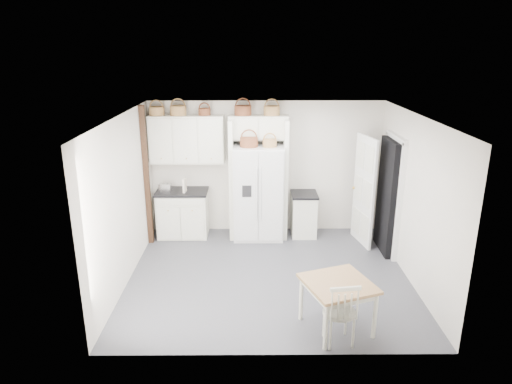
{
  "coord_description": "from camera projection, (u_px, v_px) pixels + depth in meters",
  "views": [
    {
      "loc": [
        -0.25,
        -6.67,
        3.6
      ],
      "look_at": [
        -0.2,
        0.4,
        1.31
      ],
      "focal_mm": 32.0,
      "sensor_mm": 36.0,
      "label": 1
    }
  ],
  "objects": [
    {
      "name": "wall_right",
      "position": [
        414.0,
        200.0,
        7.07
      ],
      "size": [
        0.0,
        4.0,
        4.0
      ],
      "primitive_type": "plane",
      "rotation": [
        1.57,
        0.0,
        -1.57
      ],
      "color": "beige",
      "rests_on": "floor"
    },
    {
      "name": "cookbook_red",
      "position": [
        185.0,
        186.0,
        8.67
      ],
      "size": [
        0.06,
        0.15,
        0.22
      ],
      "primitive_type": "cube",
      "rotation": [
        0.0,
        0.0,
        -0.17
      ],
      "color": "#9F0A09",
      "rests_on": "counter_left"
    },
    {
      "name": "doorway_void",
      "position": [
        388.0,
        197.0,
        8.11
      ],
      "size": [
        0.18,
        0.85,
        2.05
      ],
      "primitive_type": "cube",
      "color": "black",
      "rests_on": "floor"
    },
    {
      "name": "basket_fridge_a",
      "position": [
        249.0,
        142.0,
        8.34
      ],
      "size": [
        0.33,
        0.33,
        0.17
      ],
      "primitive_type": "cylinder",
      "color": "#532815",
      "rests_on": "refrigerator"
    },
    {
      "name": "windsor_chair",
      "position": [
        339.0,
        313.0,
        5.67
      ],
      "size": [
        0.46,
        0.43,
        0.85
      ],
      "primitive_type": "cube",
      "rotation": [
        0.0,
        0.0,
        0.13
      ],
      "color": "#EBE9CF",
      "rests_on": "floor"
    },
    {
      "name": "upper_cabinet",
      "position": [
        187.0,
        139.0,
        8.6
      ],
      "size": [
        1.4,
        0.34,
        0.9
      ],
      "primitive_type": "cube",
      "color": "#EBE9CF",
      "rests_on": "wall_back"
    },
    {
      "name": "basket_upper_a",
      "position": [
        157.0,
        111.0,
        8.44
      ],
      "size": [
        0.28,
        0.28,
        0.16
      ],
      "primitive_type": "cylinder",
      "color": "#9E5E3D",
      "rests_on": "upper_cabinet"
    },
    {
      "name": "wall_back",
      "position": [
        266.0,
        167.0,
        8.96
      ],
      "size": [
        4.5,
        0.0,
        4.5
      ],
      "primitive_type": "plane",
      "rotation": [
        1.57,
        0.0,
        0.0
      ],
      "color": "beige",
      "rests_on": "floor"
    },
    {
      "name": "refrigerator",
      "position": [
        258.0,
        192.0,
        8.75
      ],
      "size": [
        0.94,
        0.75,
        1.81
      ],
      "primitive_type": "cube",
      "color": "silver",
      "rests_on": "floor"
    },
    {
      "name": "counter_left",
      "position": [
        182.0,
        192.0,
        8.79
      ],
      "size": [
        0.99,
        0.64,
        0.04
      ],
      "primitive_type": "cube",
      "color": "black",
      "rests_on": "base_cab_left"
    },
    {
      "name": "ceiling",
      "position": [
        270.0,
        117.0,
        6.66
      ],
      "size": [
        4.5,
        4.5,
        0.0
      ],
      "primitive_type": "plane",
      "color": "white",
      "rests_on": "wall_back"
    },
    {
      "name": "dining_table",
      "position": [
        337.0,
        305.0,
        5.98
      ],
      "size": [
        1.05,
        1.05,
        0.68
      ],
      "primitive_type": "cube",
      "rotation": [
        0.0,
        0.0,
        0.34
      ],
      "color": "olive",
      "rests_on": "floor"
    },
    {
      "name": "fridge_panel_right",
      "position": [
        285.0,
        179.0,
        8.72
      ],
      "size": [
        0.08,
        0.6,
        2.3
      ],
      "primitive_type": "cube",
      "color": "#EBE9CF",
      "rests_on": "floor"
    },
    {
      "name": "toaster",
      "position": [
        165.0,
        188.0,
        8.7
      ],
      "size": [
        0.24,
        0.16,
        0.16
      ],
      "primitive_type": "cube",
      "rotation": [
        0.0,
        0.0,
        -0.13
      ],
      "color": "silver",
      "rests_on": "counter_left"
    },
    {
      "name": "base_cab_left",
      "position": [
        183.0,
        214.0,
        8.93
      ],
      "size": [
        0.95,
        0.6,
        0.88
      ],
      "primitive_type": "cube",
      "color": "#EBE9CF",
      "rests_on": "floor"
    },
    {
      "name": "basket_upper_c",
      "position": [
        204.0,
        112.0,
        8.45
      ],
      "size": [
        0.23,
        0.23,
        0.13
      ],
      "primitive_type": "cylinder",
      "color": "#532815",
      "rests_on": "upper_cabinet"
    },
    {
      "name": "basket_upper_b",
      "position": [
        178.0,
        111.0,
        8.44
      ],
      "size": [
        0.3,
        0.3,
        0.18
      ],
      "primitive_type": "cylinder",
      "color": "#9E5E3D",
      "rests_on": "upper_cabinet"
    },
    {
      "name": "trim_post",
      "position": [
        147.0,
        177.0,
        8.33
      ],
      "size": [
        0.09,
        0.09,
        2.6
      ],
      "primitive_type": "cube",
      "color": "black",
      "rests_on": "floor"
    },
    {
      "name": "cookbook_cream",
      "position": [
        185.0,
        185.0,
        8.66
      ],
      "size": [
        0.06,
        0.18,
        0.26
      ],
      "primitive_type": "cube",
      "rotation": [
        0.0,
        0.0,
        -0.1
      ],
      "color": "#F5E5CF",
      "rests_on": "counter_left"
    },
    {
      "name": "fridge_panel_left",
      "position": [
        232.0,
        179.0,
        8.72
      ],
      "size": [
        0.08,
        0.6,
        2.3
      ],
      "primitive_type": "cube",
      "color": "#EBE9CF",
      "rests_on": "floor"
    },
    {
      "name": "counter_right",
      "position": [
        304.0,
        194.0,
        8.82
      ],
      "size": [
        0.5,
        0.6,
        0.04
      ],
      "primitive_type": "cube",
      "color": "black",
      "rests_on": "base_cab_right"
    },
    {
      "name": "floor",
      "position": [
        269.0,
        276.0,
        7.46
      ],
      "size": [
        4.5,
        4.5,
        0.0
      ],
      "primitive_type": "plane",
      "color": "#484951",
      "rests_on": "ground"
    },
    {
      "name": "bridge_cabinet",
      "position": [
        258.0,
        127.0,
        8.54
      ],
      "size": [
        1.12,
        0.34,
        0.45
      ],
      "primitive_type": "cube",
      "color": "#EBE9CF",
      "rests_on": "wall_back"
    },
    {
      "name": "base_cab_right",
      "position": [
        304.0,
        215.0,
        8.95
      ],
      "size": [
        0.47,
        0.56,
        0.82
      ],
      "primitive_type": "cube",
      "color": "#EBE9CF",
      "rests_on": "floor"
    },
    {
      "name": "basket_bridge_a",
      "position": [
        243.0,
        110.0,
        8.44
      ],
      "size": [
        0.31,
        0.31,
        0.18
      ],
      "primitive_type": "cylinder",
      "color": "#532815",
      "rests_on": "bridge_cabinet"
    },
    {
      "name": "wall_left",
      "position": [
        124.0,
        201.0,
        7.04
      ],
      "size": [
        0.0,
        4.0,
        4.0
      ],
      "primitive_type": "plane",
      "rotation": [
        1.57,
        0.0,
        1.57
      ],
      "color": "beige",
      "rests_on": "floor"
    },
    {
      "name": "door_slab",
      "position": [
        364.0,
        191.0,
        8.42
      ],
      "size": [
        0.21,
        0.79,
        2.05
      ],
      "primitive_type": "cube",
      "rotation": [
        0.0,
        0.0,
        -1.36
      ],
      "color": "white",
      "rests_on": "floor"
    },
    {
      "name": "basket_bridge_b",
      "position": [
        272.0,
        111.0,
        8.45
      ],
      "size": [
        0.3,
        0.3,
        0.17
      ],
      "primitive_type": "cylinder",
      "color": "#9E5E3D",
      "rests_on": "bridge_cabinet"
    },
    {
      "name": "basket_fridge_b",
      "position": [
        270.0,
        143.0,
        8.35
      ],
      "size": [
        0.26,
        0.26,
        0.14
      ],
      "primitive_type": "cylinder",
      "color": "#9E5E3D",
      "rests_on": "refrigerator"
    }
  ]
}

